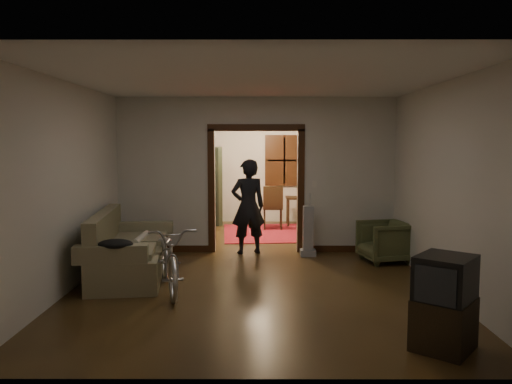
{
  "coord_description": "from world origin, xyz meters",
  "views": [
    {
      "loc": [
        0.02,
        -8.28,
        1.99
      ],
      "look_at": [
        0.0,
        -0.3,
        1.2
      ],
      "focal_mm": 35.0,
      "sensor_mm": 36.0,
      "label": 1
    }
  ],
  "objects_px": {
    "locker": "(201,186)",
    "desk": "(305,211)",
    "armchair": "(384,242)",
    "sofa": "(130,245)",
    "bicycle": "(169,257)",
    "person": "(248,207)"
  },
  "relations": [
    {
      "from": "locker",
      "to": "desk",
      "type": "height_order",
      "value": "locker"
    },
    {
      "from": "sofa",
      "to": "desk",
      "type": "distance_m",
      "value": 5.59
    },
    {
      "from": "bicycle",
      "to": "person",
      "type": "xyz_separation_m",
      "value": [
        1.03,
        2.27,
        0.4
      ]
    },
    {
      "from": "sofa",
      "to": "bicycle",
      "type": "relative_size",
      "value": 1.22
    },
    {
      "from": "locker",
      "to": "sofa",
      "type": "bearing_deg",
      "value": -114.49
    },
    {
      "from": "armchair",
      "to": "desk",
      "type": "bearing_deg",
      "value": -177.49
    },
    {
      "from": "person",
      "to": "sofa",
      "type": "bearing_deg",
      "value": 26.6
    },
    {
      "from": "sofa",
      "to": "armchair",
      "type": "distance_m",
      "value": 4.13
    },
    {
      "from": "person",
      "to": "desk",
      "type": "xyz_separation_m",
      "value": [
        1.32,
        3.09,
        -0.51
      ]
    },
    {
      "from": "armchair",
      "to": "desk",
      "type": "xyz_separation_m",
      "value": [
        -0.98,
        3.74,
        -0.0
      ]
    },
    {
      "from": "armchair",
      "to": "desk",
      "type": "relative_size",
      "value": 0.82
    },
    {
      "from": "bicycle",
      "to": "sofa",
      "type": "bearing_deg",
      "value": 119.85
    },
    {
      "from": "armchair",
      "to": "locker",
      "type": "height_order",
      "value": "locker"
    },
    {
      "from": "desk",
      "to": "person",
      "type": "bearing_deg",
      "value": -112.68
    },
    {
      "from": "sofa",
      "to": "desk",
      "type": "height_order",
      "value": "sofa"
    },
    {
      "from": "locker",
      "to": "desk",
      "type": "bearing_deg",
      "value": -17.59
    },
    {
      "from": "bicycle",
      "to": "person",
      "type": "height_order",
      "value": "person"
    },
    {
      "from": "bicycle",
      "to": "locker",
      "type": "distance_m",
      "value": 5.37
    },
    {
      "from": "person",
      "to": "desk",
      "type": "relative_size",
      "value": 1.86
    },
    {
      "from": "bicycle",
      "to": "armchair",
      "type": "height_order",
      "value": "bicycle"
    },
    {
      "from": "bicycle",
      "to": "locker",
      "type": "bearing_deg",
      "value": 75.73
    },
    {
      "from": "bicycle",
      "to": "desk",
      "type": "bearing_deg",
      "value": 50.27
    }
  ]
}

